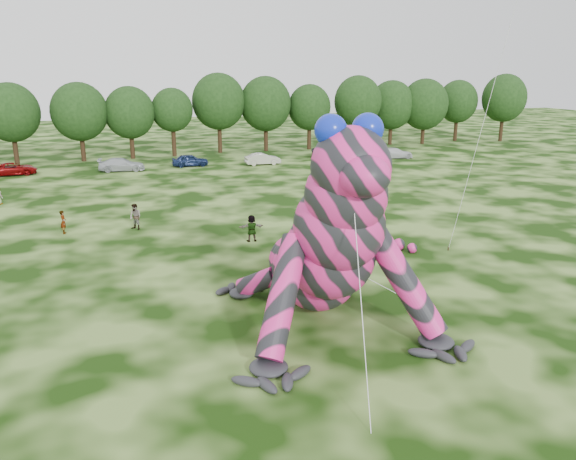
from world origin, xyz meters
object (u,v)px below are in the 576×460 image
(tree_7, at_px, (80,122))
(tree_10, at_px, (219,113))
(spectator_2, at_px, (321,183))
(spectator_1, at_px, (135,217))
(tree_11, at_px, (266,114))
(tree_9, at_px, (173,122))
(car_5, at_px, (263,159))
(tree_15, at_px, (424,111))
(tree_16, at_px, (457,111))
(spectator_5, at_px, (252,228))
(tree_13, at_px, (358,112))
(spectator_3, at_px, (326,178))
(car_2, at_px, (13,169))
(spectator_0, at_px, (63,222))
(tree_8, at_px, (130,123))
(car_6, at_px, (333,151))
(tree_6, at_px, (12,124))
(car_3, at_px, (122,165))
(car_4, at_px, (190,160))
(inflatable_gecko, at_px, (309,208))
(car_7, at_px, (395,153))
(tree_17, at_px, (503,108))
(tree_14, at_px, (391,113))
(tree_12, at_px, (309,117))

(tree_7, distance_m, tree_10, 17.58)
(spectator_2, bearing_deg, spectator_1, -110.51)
(spectator_1, bearing_deg, tree_11, 109.09)
(tree_9, xyz_separation_m, car_5, (8.84, -10.44, -3.65))
(tree_15, distance_m, spectator_2, 38.91)
(tree_10, height_order, spectator_1, tree_10)
(tree_11, xyz_separation_m, spectator_1, (-20.33, -35.23, -4.12))
(tree_16, distance_m, spectator_5, 61.59)
(tree_13, bearing_deg, spectator_3, -121.58)
(tree_13, distance_m, spectator_1, 48.15)
(car_2, height_order, spectator_0, spectator_0)
(tree_15, distance_m, spectator_3, 36.94)
(tree_8, xyz_separation_m, car_6, (24.42, -7.10, -3.73))
(spectator_2, bearing_deg, tree_6, -177.42)
(car_3, bearing_deg, tree_13, -66.90)
(tree_8, height_order, spectator_3, tree_8)
(spectator_2, bearing_deg, car_4, 162.11)
(spectator_0, height_order, spectator_2, spectator_0)
(inflatable_gecko, bearing_deg, tree_13, 63.94)
(tree_9, relative_size, car_2, 1.82)
(tree_16, bearing_deg, tree_15, -167.07)
(car_7, bearing_deg, spectator_1, 129.44)
(car_5, bearing_deg, tree_17, -76.39)
(inflatable_gecko, distance_m, car_4, 41.71)
(car_5, bearing_deg, spectator_5, 162.54)
(tree_10, xyz_separation_m, car_7, (19.78, -12.40, -4.58))
(tree_10, xyz_separation_m, spectator_3, (4.53, -26.19, -4.41))
(tree_14, distance_m, car_6, 16.42)
(tree_11, distance_m, spectator_3, 26.21)
(spectator_0, bearing_deg, spectator_3, -66.93)
(tree_11, bearing_deg, spectator_3, -94.12)
(tree_11, bearing_deg, inflatable_gecko, -104.83)
(tree_16, bearing_deg, inflatable_gecko, -130.84)
(tree_12, xyz_separation_m, tree_14, (13.45, 0.98, 0.21))
(car_6, xyz_separation_m, car_7, (6.98, -3.70, -0.07))
(tree_16, relative_size, spectator_5, 5.28)
(tree_12, height_order, car_6, tree_12)
(inflatable_gecko, height_order, spectator_0, inflatable_gecko)
(car_2, distance_m, spectator_1, 28.27)
(tree_6, bearing_deg, car_6, -10.21)
(tree_9, height_order, tree_14, tree_14)
(inflatable_gecko, xyz_separation_m, car_6, (19.95, 42.79, -3.92))
(car_3, bearing_deg, tree_8, -4.02)
(tree_13, bearing_deg, car_3, -164.46)
(tree_6, distance_m, tree_12, 37.58)
(tree_12, distance_m, spectator_0, 46.48)
(spectator_3, bearing_deg, tree_17, -50.63)
(tree_6, xyz_separation_m, tree_8, (13.34, 0.30, -0.27))
(inflatable_gecko, distance_m, spectator_3, 28.12)
(car_5, bearing_deg, car_3, 86.99)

